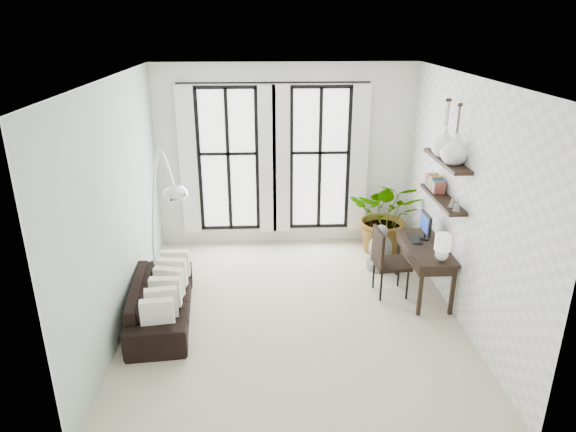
{
  "coord_description": "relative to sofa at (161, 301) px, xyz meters",
  "views": [
    {
      "loc": [
        -0.37,
        -6.24,
        3.85
      ],
      "look_at": [
        -0.06,
        0.3,
        1.33
      ],
      "focal_mm": 32.0,
      "sensor_mm": 36.0,
      "label": 1
    }
  ],
  "objects": [
    {
      "name": "wall_shelves",
      "position": [
        3.91,
        0.57,
        1.45
      ],
      "size": [
        0.25,
        1.3,
        0.6
      ],
      "color": "black",
      "rests_on": "wall_right"
    },
    {
      "name": "vase_b",
      "position": [
        3.91,
        0.69,
        1.98
      ],
      "size": [
        0.37,
        0.37,
        0.38
      ],
      "primitive_type": "imported",
      "color": "white",
      "rests_on": "shelf_upper"
    },
    {
      "name": "vase_a",
      "position": [
        3.91,
        0.29,
        1.98
      ],
      "size": [
        0.37,
        0.37,
        0.38
      ],
      "primitive_type": "imported",
      "color": "white",
      "rests_on": "shelf_upper"
    },
    {
      "name": "ceiling",
      "position": [
        1.8,
        0.1,
        2.92
      ],
      "size": [
        5.0,
        5.0,
        0.0
      ],
      "primitive_type": "plane",
      "color": "white",
      "rests_on": "wall_back"
    },
    {
      "name": "sofa",
      "position": [
        0.0,
        0.0,
        0.0
      ],
      "size": [
        0.93,
        2.0,
        0.57
      ],
      "primitive_type": "imported",
      "rotation": [
        0.0,
        0.0,
        1.66
      ],
      "color": "black",
      "rests_on": "floor"
    },
    {
      "name": "throw_pillows",
      "position": [
        0.1,
        0.0,
        0.22
      ],
      "size": [
        0.4,
        1.52,
        0.4
      ],
      "color": "silver",
      "rests_on": "sofa"
    },
    {
      "name": "wall_left",
      "position": [
        -0.45,
        0.1,
        1.32
      ],
      "size": [
        0.0,
        5.0,
        5.0
      ],
      "primitive_type": "plane",
      "rotation": [
        1.57,
        0.0,
        1.57
      ],
      "color": "#AABEAF",
      "rests_on": "floor"
    },
    {
      "name": "windows",
      "position": [
        1.6,
        2.53,
        1.28
      ],
      "size": [
        3.26,
        0.13,
        2.65
      ],
      "color": "white",
      "rests_on": "wall_back"
    },
    {
      "name": "wall_right",
      "position": [
        4.05,
        0.1,
        1.32
      ],
      "size": [
        0.0,
        5.0,
        5.0
      ],
      "primitive_type": "plane",
      "rotation": [
        1.57,
        0.0,
        -1.57
      ],
      "color": "white",
      "rests_on": "floor"
    },
    {
      "name": "floor",
      "position": [
        1.8,
        0.1,
        -0.28
      ],
      "size": [
        5.0,
        5.0,
        0.0
      ],
      "primitive_type": "plane",
      "color": "beige",
      "rests_on": "ground"
    },
    {
      "name": "wall_back",
      "position": [
        1.8,
        2.6,
        1.32
      ],
      "size": [
        4.5,
        0.0,
        4.5
      ],
      "primitive_type": "plane",
      "rotation": [
        1.57,
        0.0,
        0.0
      ],
      "color": "white",
      "rests_on": "floor"
    },
    {
      "name": "desk_chair",
      "position": [
        3.18,
        0.56,
        0.31
      ],
      "size": [
        0.53,
        0.53,
        1.04
      ],
      "rotation": [
        0.0,
        0.0,
        0.07
      ],
      "color": "black",
      "rests_on": "floor"
    },
    {
      "name": "arc_lamp",
      "position": [
        0.11,
        0.16,
        1.4
      ],
      "size": [
        0.73,
        0.56,
        2.33
      ],
      "color": "silver",
      "rests_on": "floor"
    },
    {
      "name": "plant",
      "position": [
        3.52,
        2.05,
        0.39
      ],
      "size": [
        1.5,
        1.4,
        1.35
      ],
      "primitive_type": "imported",
      "rotation": [
        0.0,
        0.0,
        -0.34
      ],
      "color": "#2D7228",
      "rests_on": "floor"
    },
    {
      "name": "buddha",
      "position": [
        3.29,
        1.39,
        0.04
      ],
      "size": [
        0.43,
        0.43,
        0.77
      ],
      "color": "gray",
      "rests_on": "floor"
    },
    {
      "name": "desk",
      "position": [
        3.75,
        0.49,
        0.45
      ],
      "size": [
        0.56,
        1.32,
        1.17
      ],
      "color": "black",
      "rests_on": "floor"
    }
  ]
}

